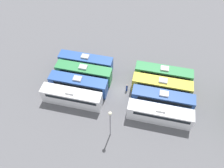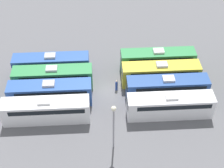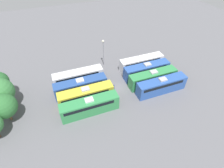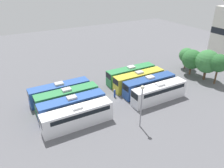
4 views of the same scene
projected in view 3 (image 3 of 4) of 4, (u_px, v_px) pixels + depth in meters
The scene contains 13 objects.
ground_plane at pixel (118, 87), 40.32m from camera, with size 126.88×126.88×0.00m, color slate.
bus_0 at pixel (161, 85), 38.15m from camera, with size 2.45×11.38×3.68m.
bus_1 at pixel (153, 78), 40.07m from camera, with size 2.45×11.38×3.68m.
bus_2 at pixel (146, 70), 42.26m from camera, with size 2.45×11.38×3.68m.
bus_3 at pixel (141, 63), 44.55m from camera, with size 2.45×11.38×3.68m.
bus_4 at pixel (90, 106), 33.71m from camera, with size 2.45×11.38×3.68m.
bus_5 at pixel (86, 95), 35.93m from camera, with size 2.45×11.38×3.68m.
bus_6 at pixel (81, 86), 37.93m from camera, with size 2.45×11.38×3.68m.
bus_7 at pixel (78, 77), 40.33m from camera, with size 2.45×11.38×3.68m.
worker_person at pixel (114, 87), 39.17m from camera, with size 0.36×0.36×1.79m.
light_pole at pixel (103, 49), 43.63m from camera, with size 0.60×0.60×7.31m.
tree_1 at pixel (4, 106), 31.04m from camera, with size 4.63×4.63×6.13m.
tree_2 at pixel (0, 92), 33.02m from camera, with size 5.19×5.19×6.98m.
Camera 3 is at (-27.14, 11.76, 27.45)m, focal length 28.00 mm.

